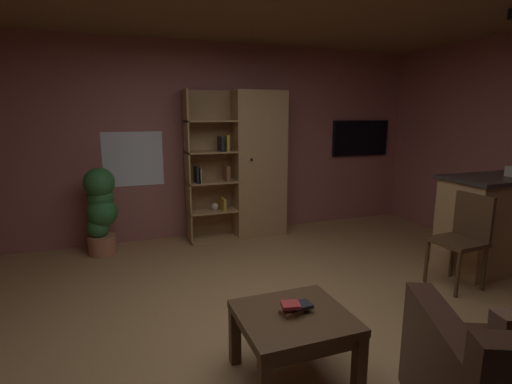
% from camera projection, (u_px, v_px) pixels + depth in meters
% --- Properties ---
extents(floor, '(6.60, 5.36, 0.02)m').
position_uv_depth(floor, '(273.00, 334.00, 3.02)').
color(floor, '#A37A4C').
rests_on(floor, ground).
extents(wall_back, '(6.72, 0.06, 2.61)m').
position_uv_depth(wall_back, '(198.00, 142.00, 5.25)').
color(wall_back, '#9E5B56').
rests_on(wall_back, ground).
extents(window_pane_back, '(0.75, 0.01, 0.70)m').
position_uv_depth(window_pane_back, '(133.00, 159.00, 4.97)').
color(window_pane_back, white).
extents(bookshelf_cabinet, '(1.35, 0.41, 1.99)m').
position_uv_depth(bookshelf_cabinet, '(252.00, 165.00, 5.29)').
color(bookshelf_cabinet, '#A87F51').
rests_on(bookshelf_cabinet, ground).
extents(kitchen_bar_counter, '(1.35, 0.65, 1.03)m').
position_uv_depth(kitchen_bar_counter, '(500.00, 222.00, 4.21)').
color(kitchen_bar_counter, '#A87F51').
rests_on(kitchen_bar_counter, ground).
extents(coffee_table, '(0.69, 0.64, 0.45)m').
position_uv_depth(coffee_table, '(294.00, 326.00, 2.43)').
color(coffee_table, '#4C331E').
rests_on(coffee_table, ground).
extents(table_book_0, '(0.15, 0.12, 0.03)m').
position_uv_depth(table_book_0, '(291.00, 312.00, 2.41)').
color(table_book_0, brown).
rests_on(table_book_0, coffee_table).
extents(table_book_1, '(0.13, 0.11, 0.02)m').
position_uv_depth(table_book_1, '(301.00, 305.00, 2.44)').
color(table_book_1, black).
rests_on(table_book_1, coffee_table).
extents(table_book_2, '(0.13, 0.12, 0.02)m').
position_uv_depth(table_book_2, '(291.00, 305.00, 2.40)').
color(table_book_2, '#B22D2D').
rests_on(table_book_2, coffee_table).
extents(dining_chair, '(0.45, 0.45, 0.92)m').
position_uv_depth(dining_chair, '(464.00, 234.00, 3.76)').
color(dining_chair, '#4C331E').
rests_on(dining_chair, ground).
extents(potted_floor_plant, '(0.37, 0.36, 1.06)m').
position_uv_depth(potted_floor_plant, '(101.00, 208.00, 4.62)').
color(potted_floor_plant, '#B77051').
rests_on(potted_floor_plant, ground).
extents(wall_mounted_tv, '(0.98, 0.06, 0.55)m').
position_uv_depth(wall_mounted_tv, '(360.00, 138.00, 6.05)').
color(wall_mounted_tv, black).
extents(track_light_spot_2, '(0.07, 0.07, 0.09)m').
position_uv_depth(track_light_spot_2, '(512.00, 14.00, 3.37)').
color(track_light_spot_2, black).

